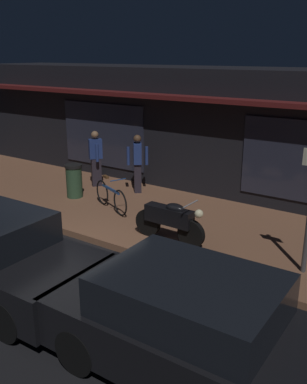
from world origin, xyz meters
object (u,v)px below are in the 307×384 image
at_px(person_bystander, 138,162).
at_px(parked_car_across, 196,329).
at_px(person_photographer, 96,157).
at_px(bicycle_parked, 111,196).
at_px(motorcycle, 170,220).
at_px(trash_bin, 74,181).

xyz_separation_m(person_bystander, parked_car_across, (4.98, -5.51, -0.32)).
bearing_deg(parked_car_across, person_photographer, 140.27).
height_order(bicycle_parked, parked_car_across, parked_car_across).
bearing_deg(bicycle_parked, motorcycle, -19.36).
relative_size(person_bystander, parked_car_across, 0.41).
bearing_deg(bicycle_parked, parked_car_across, -40.02).
distance_m(bicycle_parked, parked_car_across, 6.08).
bearing_deg(motorcycle, parked_car_across, -52.84).
relative_size(trash_bin, parked_car_across, 0.23).
height_order(motorcycle, bicycle_parked, motorcycle).
relative_size(person_photographer, trash_bin, 1.80).
bearing_deg(person_photographer, parked_car_across, -39.73).
relative_size(person_photographer, person_bystander, 1.00).
bearing_deg(trash_bin, person_photographer, 100.38).
height_order(bicycle_parked, trash_bin, trash_bin).
bearing_deg(motorcycle, bicycle_parked, 160.64).
xyz_separation_m(person_photographer, parked_car_across, (6.38, -5.30, -0.32)).
relative_size(motorcycle, person_bystander, 1.02).
bearing_deg(parked_car_across, bicycle_parked, 139.98).
bearing_deg(person_bystander, trash_bin, -130.99).
bearing_deg(person_bystander, parked_car_across, -47.87).
relative_size(bicycle_parked, trash_bin, 1.66).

